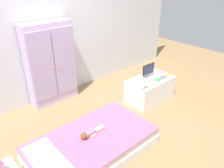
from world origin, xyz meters
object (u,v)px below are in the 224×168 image
at_px(tv_stand, 150,89).
at_px(book_yellow, 167,75).
at_px(doll, 89,134).
at_px(wardrobe, 51,64).
at_px(rocking_horse_toy, 145,85).
at_px(bed, 92,145).
at_px(tv_monitor, 149,70).
at_px(book_purple, 163,77).
at_px(book_green, 158,79).

relative_size(tv_stand, book_yellow, 6.39).
xyz_separation_m(doll, book_yellow, (2.07, 0.24, 0.15)).
xyz_separation_m(wardrobe, rocking_horse_toy, (1.03, -1.36, -0.25)).
bearing_deg(book_yellow, wardrobe, 143.37).
bearing_deg(book_yellow, bed, -172.08).
relative_size(bed, tv_monitor, 5.64).
relative_size(wardrobe, tv_stand, 1.63).
height_order(wardrobe, book_yellow, wardrobe).
bearing_deg(tv_monitor, doll, -165.72).
bearing_deg(rocking_horse_toy, wardrobe, 127.25).
bearing_deg(book_purple, tv_stand, 153.49).
distance_m(tv_monitor, book_yellow, 0.42).
bearing_deg(book_green, tv_monitor, 103.07).
distance_m(wardrobe, tv_monitor, 1.79).
height_order(bed, tv_stand, tv_stand).
relative_size(bed, book_yellow, 11.85).
xyz_separation_m(tv_stand, rocking_horse_toy, (-0.36, -0.17, 0.28)).
distance_m(book_green, book_purple, 0.16).
distance_m(rocking_horse_toy, book_green, 0.43).
height_order(rocking_horse_toy, book_green, rocking_horse_toy).
relative_size(bed, book_green, 11.13).
bearing_deg(tv_monitor, book_green, -76.93).
relative_size(book_green, book_purple, 1.31).
relative_size(rocking_horse_toy, book_yellow, 0.94).
xyz_separation_m(doll, tv_monitor, (1.73, 0.44, 0.29)).
bearing_deg(wardrobe, book_green, -41.75).
relative_size(bed, wardrobe, 1.14).
distance_m(wardrobe, rocking_horse_toy, 1.72).
distance_m(bed, book_yellow, 2.09).
distance_m(doll, book_purple, 1.96).
xyz_separation_m(doll, book_purple, (1.94, 0.24, 0.14)).
height_order(tv_monitor, book_green, tv_monitor).
height_order(doll, book_purple, book_purple).
height_order(doll, rocking_horse_toy, rocking_horse_toy).
bearing_deg(book_yellow, book_green, 180.00).
bearing_deg(tv_monitor, bed, -164.05).
bearing_deg(book_green, wardrobe, 138.25).
distance_m(wardrobe, book_yellow, 2.20).
height_order(tv_stand, book_purple, book_purple).
bearing_deg(bed, book_purple, 8.44).
xyz_separation_m(bed, tv_monitor, (1.71, 0.49, 0.45)).
height_order(wardrobe, book_green, wardrobe).
relative_size(doll, book_green, 2.58).
bearing_deg(rocking_horse_toy, book_green, 7.23).
bearing_deg(doll, bed, -67.69).
xyz_separation_m(doll, wardrobe, (0.32, 1.54, 0.46)).
relative_size(tv_monitor, book_green, 1.97).
distance_m(tv_monitor, book_green, 0.25).
xyz_separation_m(tv_monitor, rocking_horse_toy, (-0.38, -0.26, -0.09)).
height_order(bed, tv_monitor, tv_monitor).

